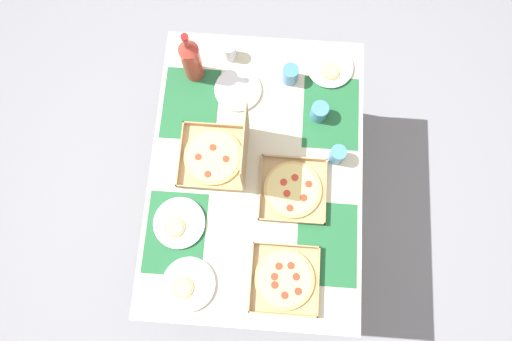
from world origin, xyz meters
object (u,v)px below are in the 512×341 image
object	(u,v)px
pizza_box_corner_left	(220,155)
plate_middle	(330,67)
soda_bottle	(191,60)
plate_near_right	(179,223)
pizza_box_center	(293,190)
pizza_box_edge_far	(284,279)
plate_far_right	(188,284)
plate_near_left	(238,90)
cup_spare	(337,155)
cup_clear_right	(229,51)
cup_red	(290,74)
cup_clear_left	(319,112)

from	to	relation	value
pizza_box_corner_left	plate_middle	xyz separation A→B (m)	(-0.48, 0.48, -0.04)
soda_bottle	plate_near_right	bearing A→B (deg)	0.49
pizza_box_center	pizza_box_edge_far	bearing A→B (deg)	-2.33
pizza_box_edge_far	plate_far_right	bearing A→B (deg)	-82.88
pizza_box_corner_left	plate_near_right	bearing A→B (deg)	-26.44
plate_near_left	cup_spare	distance (m)	0.56
plate_near_left	cup_clear_right	xyz separation A→B (m)	(-0.18, -0.05, 0.04)
pizza_box_center	plate_far_right	distance (m)	0.61
pizza_box_corner_left	plate_far_right	distance (m)	0.57
plate_middle	plate_near_left	size ratio (longest dim) A/B	1.01
cup_clear_right	cup_red	size ratio (longest dim) A/B	0.95
soda_bottle	cup_red	size ratio (longest dim) A/B	3.40
pizza_box_center	cup_red	bearing A→B (deg)	-175.72
cup_spare	pizza_box_corner_left	bearing A→B (deg)	-85.88
pizza_box_edge_far	cup_clear_right	distance (m)	1.08
cup_clear_left	cup_red	distance (m)	0.23
plate_near_right	cup_clear_left	xyz separation A→B (m)	(-0.55, 0.59, 0.04)
soda_bottle	cup_red	distance (m)	0.46
cup_spare	plate_middle	bearing A→B (deg)	-175.04
plate_middle	cup_clear_left	distance (m)	0.25
pizza_box_edge_far	cup_red	distance (m)	0.93
plate_near_right	cup_spare	xyz separation A→B (m)	(-0.35, 0.67, 0.04)
soda_bottle	pizza_box_edge_far	bearing A→B (deg)	27.31
pizza_box_corner_left	pizza_box_center	size ratio (longest dim) A/B	1.16
pizza_box_edge_far	cup_clear_right	bearing A→B (deg)	-162.74
cup_red	plate_far_right	bearing A→B (deg)	-21.15
plate_far_right	plate_middle	distance (m)	1.19
cup_red	cup_clear_left	bearing A→B (deg)	38.70
pizza_box_edge_far	cup_spare	bearing A→B (deg)	159.83
cup_clear_left	cup_red	world-z (taller)	cup_red
cup_red	plate_near_right	bearing A→B (deg)	-31.66
pizza_box_edge_far	pizza_box_corner_left	world-z (taller)	pizza_box_corner_left
soda_bottle	pizza_box_corner_left	bearing A→B (deg)	21.38
plate_near_right	cup_red	xyz separation A→B (m)	(-0.73, 0.45, 0.04)
plate_near_left	pizza_box_corner_left	bearing A→B (deg)	-8.55
cup_clear_left	plate_middle	bearing A→B (deg)	169.12
pizza_box_corner_left	plate_middle	bearing A→B (deg)	135.16
plate_near_right	cup_spare	size ratio (longest dim) A/B	2.39
plate_near_left	cup_red	distance (m)	0.26
cup_spare	cup_clear_right	world-z (taller)	cup_spare
pizza_box_center	cup_clear_left	size ratio (longest dim) A/B	3.28
plate_far_right	soda_bottle	world-z (taller)	soda_bottle
plate_middle	soda_bottle	distance (m)	0.66
pizza_box_center	cup_spare	world-z (taller)	cup_spare
pizza_box_center	cup_clear_left	bearing A→B (deg)	164.53
pizza_box_edge_far	soda_bottle	xyz separation A→B (m)	(-0.93, -0.48, 0.12)
pizza_box_center	soda_bottle	xyz separation A→B (m)	(-0.54, -0.49, 0.12)
soda_bottle	cup_clear_right	bearing A→B (deg)	123.21
pizza_box_center	plate_near_right	bearing A→B (deg)	-69.26
cup_clear_right	cup_spare	bearing A→B (deg)	47.55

